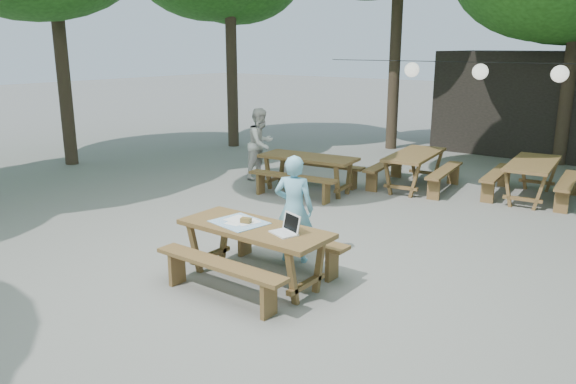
% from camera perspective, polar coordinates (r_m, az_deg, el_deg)
% --- Properties ---
extents(ground, '(80.00, 80.00, 0.00)m').
position_cam_1_polar(ground, '(8.11, 5.12, -6.74)').
color(ground, '#61615D').
rests_on(ground, ground).
extents(pavilion, '(6.00, 3.00, 2.80)m').
position_cam_1_polar(pavilion, '(17.35, 25.68, 8.12)').
color(pavilion, black).
rests_on(pavilion, ground).
extents(main_picnic_table, '(2.00, 1.58, 0.75)m').
position_cam_1_polar(main_picnic_table, '(7.20, -3.38, -6.24)').
color(main_picnic_table, brown).
rests_on(main_picnic_table, ground).
extents(picnic_table_nw, '(2.08, 1.79, 0.75)m').
position_cam_1_polar(picnic_table_nw, '(11.62, 2.05, 1.91)').
color(picnic_table_nw, brown).
rests_on(picnic_table_nw, ground).
extents(picnic_table_far_w, '(1.79, 2.08, 0.75)m').
position_cam_1_polar(picnic_table_far_w, '(12.22, 12.67, 2.20)').
color(picnic_table_far_w, brown).
rests_on(picnic_table_far_w, ground).
extents(picnic_table_far_e, '(1.74, 2.06, 0.75)m').
position_cam_1_polar(picnic_table_far_e, '(12.04, 23.47, 1.15)').
color(picnic_table_far_e, brown).
rests_on(picnic_table_far_e, ground).
extents(woman, '(0.65, 0.54, 1.52)m').
position_cam_1_polar(woman, '(7.78, 0.61, -1.72)').
color(woman, '#7DC8E5').
rests_on(woman, ground).
extents(second_person, '(0.63, 0.80, 1.60)m').
position_cam_1_polar(second_person, '(12.74, -2.76, 4.94)').
color(second_person, white).
rests_on(second_person, ground).
extents(laptop, '(0.40, 0.36, 0.24)m').
position_cam_1_polar(laptop, '(6.79, -0.08, -3.73)').
color(laptop, white).
rests_on(laptop, main_picnic_table).
extents(tabletop_clutter, '(0.73, 0.65, 0.08)m').
position_cam_1_polar(tabletop_clutter, '(7.23, -4.85, -3.03)').
color(tabletop_clutter, teal).
rests_on(tabletop_clutter, main_picnic_table).
extents(paper_lanterns, '(9.00, 0.34, 0.38)m').
position_cam_1_polar(paper_lanterns, '(13.12, 19.00, 11.50)').
color(paper_lanterns, black).
rests_on(paper_lanterns, ground).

